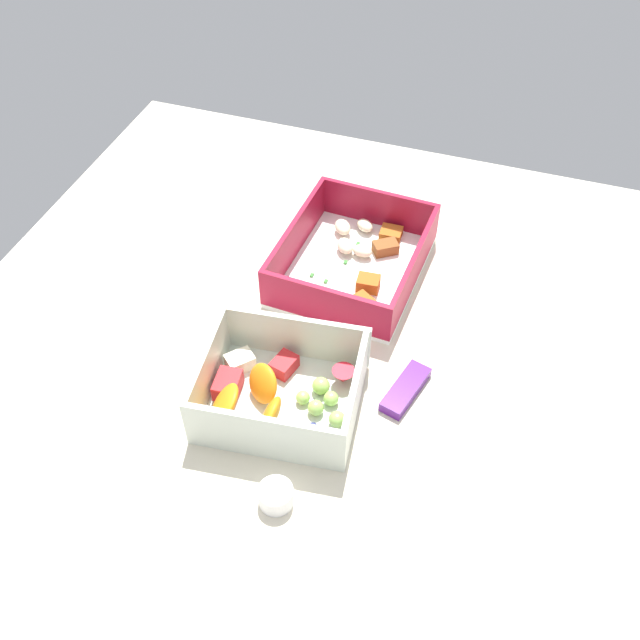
% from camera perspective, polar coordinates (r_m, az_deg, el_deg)
% --- Properties ---
extents(table_surface, '(0.80, 0.80, 0.02)m').
position_cam_1_polar(table_surface, '(0.80, -1.11, -2.00)').
color(table_surface, beige).
rests_on(table_surface, ground).
extents(pasta_container, '(0.20, 0.17, 0.06)m').
position_cam_1_polar(pasta_container, '(0.85, 2.71, 4.80)').
color(pasta_container, white).
rests_on(pasta_container, table_surface).
extents(fruit_bowl, '(0.15, 0.17, 0.06)m').
position_cam_1_polar(fruit_bowl, '(0.72, -3.47, -5.77)').
color(fruit_bowl, silver).
rests_on(fruit_bowl, table_surface).
extents(candy_bar, '(0.07, 0.04, 0.01)m').
position_cam_1_polar(candy_bar, '(0.74, 6.89, -5.56)').
color(candy_bar, '#51197A').
rests_on(candy_bar, table_surface).
extents(paper_cup_liner, '(0.03, 0.03, 0.02)m').
position_cam_1_polar(paper_cup_liner, '(0.67, -3.56, -13.92)').
color(paper_cup_liner, white).
rests_on(paper_cup_liner, table_surface).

